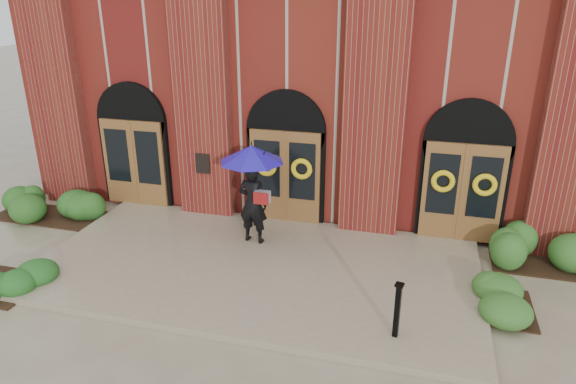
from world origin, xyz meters
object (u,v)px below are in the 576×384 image
(man_with_umbrella, at_px, (252,176))
(metal_post, at_px, (397,309))
(hedge_wall_right, at_px, (573,251))
(hedge_wall_left, at_px, (48,205))

(man_with_umbrella, height_order, metal_post, man_with_umbrella)
(hedge_wall_right, bearing_deg, hedge_wall_left, -176.96)
(man_with_umbrella, distance_m, hedge_wall_right, 7.65)
(hedge_wall_left, xyz_separation_m, hedge_wall_right, (13.67, 0.73, 0.04))
(hedge_wall_left, distance_m, hedge_wall_right, 13.69)
(metal_post, height_order, hedge_wall_left, metal_post)
(man_with_umbrella, relative_size, hedge_wall_left, 0.88)
(metal_post, xyz_separation_m, hedge_wall_left, (-9.92, 3.17, -0.36))
(metal_post, bearing_deg, man_with_umbrella, 141.41)
(metal_post, bearing_deg, hedge_wall_left, 162.31)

